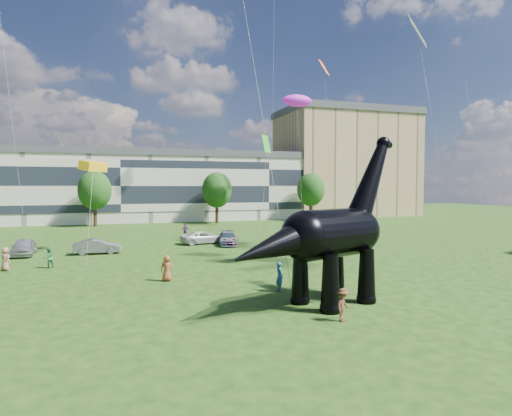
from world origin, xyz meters
name	(u,v)px	position (x,y,z in m)	size (l,w,h in m)	color
ground	(291,312)	(0.00, 0.00, 0.00)	(220.00, 220.00, 0.00)	#16330C
terrace_row	(120,189)	(-8.00, 62.00, 6.00)	(78.00, 11.00, 12.00)	beige
apartment_block	(345,166)	(40.00, 65.00, 11.00)	(28.00, 18.00, 22.00)	tan
tree_mid_left	(95,187)	(-12.00, 53.00, 6.29)	(5.20, 5.20, 9.44)	#382314
tree_mid_right	(217,187)	(8.00, 53.00, 6.29)	(5.20, 5.20, 9.44)	#382314
tree_far_right	(311,187)	(26.00, 53.00, 6.29)	(5.20, 5.20, 9.44)	#382314
dinosaur_sculpture	(327,237)	(2.43, 0.78, 3.75)	(11.92, 5.94, 9.92)	black
car_silver	(24,247)	(-16.94, 24.38, 0.79)	(1.87, 4.65, 1.59)	silver
car_grey	(97,247)	(-10.41, 23.27, 0.71)	(1.51, 4.32, 1.42)	slate
car_white	(203,237)	(0.65, 27.38, 0.70)	(2.32, 5.04, 1.40)	silver
car_dark	(228,238)	(3.05, 25.49, 0.72)	(2.01, 4.95, 1.44)	#595960
gazebo_near	(305,227)	(12.50, 25.87, 1.69)	(4.39, 4.39, 2.41)	silver
gazebo_far	(356,220)	(21.89, 29.95, 1.96)	(4.83, 4.83, 2.79)	white
visitors	(231,251)	(0.84, 15.68, 0.86)	(39.82, 36.08, 1.84)	brown
kites	(261,62)	(7.63, 27.79, 20.99)	(51.51, 51.75, 29.49)	#EF480F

